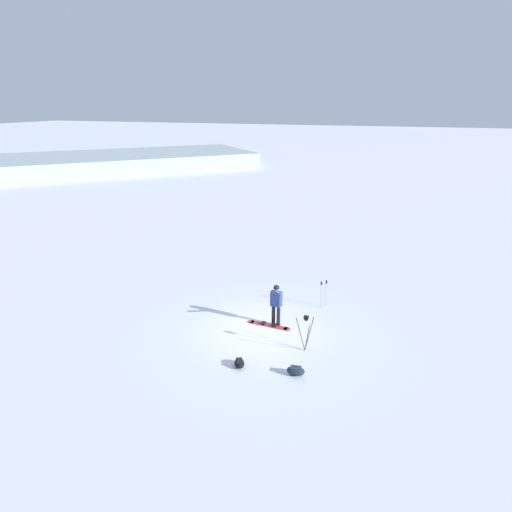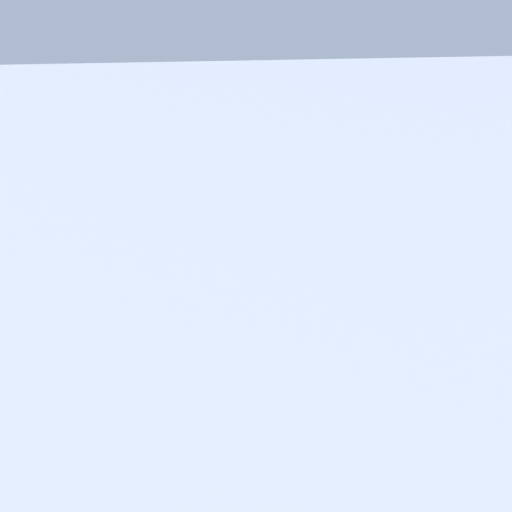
{
  "view_description": "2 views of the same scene",
  "coord_description": "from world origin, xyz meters",
  "px_view_note": "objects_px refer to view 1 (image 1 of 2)",
  "views": [
    {
      "loc": [
        -13.88,
        -4.63,
        8.23
      ],
      "look_at": [
        -2.25,
        -0.51,
        3.83
      ],
      "focal_mm": 30.51,
      "sensor_mm": 36.0,
      "label": 1
    },
    {
      "loc": [
        3.07,
        -1.89,
        10.18
      ],
      "look_at": [
        -4.27,
        -0.02,
        7.01
      ],
      "focal_mm": 39.79,
      "sensor_mm": 36.0,
      "label": 2
    }
  ],
  "objects_px": {
    "snowboard": "(269,325)",
    "gear_bag_large": "(239,363)",
    "camera_tripod": "(306,326)",
    "ski_poles": "(324,290)",
    "gear_bag_small": "(296,371)",
    "snowboarder": "(276,301)"
  },
  "relations": [
    {
      "from": "camera_tripod",
      "to": "ski_poles",
      "type": "bearing_deg",
      "value": 1.42
    },
    {
      "from": "snowboarder",
      "to": "camera_tripod",
      "type": "height_order",
      "value": "snowboarder"
    },
    {
      "from": "camera_tripod",
      "to": "ski_poles",
      "type": "relative_size",
      "value": 1.16
    },
    {
      "from": "snowboard",
      "to": "gear_bag_small",
      "type": "height_order",
      "value": "gear_bag_small"
    },
    {
      "from": "ski_poles",
      "to": "camera_tripod",
      "type": "bearing_deg",
      "value": -178.58
    },
    {
      "from": "snowboard",
      "to": "gear_bag_large",
      "type": "distance_m",
      "value": 2.96
    },
    {
      "from": "snowboarder",
      "to": "gear_bag_small",
      "type": "xyz_separation_m",
      "value": [
        -2.96,
        -1.57,
        -0.86
      ]
    },
    {
      "from": "snowboard",
      "to": "gear_bag_large",
      "type": "xyz_separation_m",
      "value": [
        -2.95,
        0.06,
        0.1
      ]
    },
    {
      "from": "snowboarder",
      "to": "snowboard",
      "type": "xyz_separation_m",
      "value": [
        -0.15,
        0.24,
        -1.01
      ]
    },
    {
      "from": "snowboard",
      "to": "gear_bag_small",
      "type": "xyz_separation_m",
      "value": [
        -2.8,
        -1.81,
        0.14
      ]
    },
    {
      "from": "ski_poles",
      "to": "gear_bag_small",
      "type": "bearing_deg",
      "value": -178.31
    },
    {
      "from": "gear_bag_large",
      "to": "gear_bag_small",
      "type": "bearing_deg",
      "value": -85.39
    },
    {
      "from": "gear_bag_large",
      "to": "ski_poles",
      "type": "bearing_deg",
      "value": -17.82
    },
    {
      "from": "gear_bag_small",
      "to": "snowboard",
      "type": "bearing_deg",
      "value": 32.82
    },
    {
      "from": "snowboard",
      "to": "snowboarder",
      "type": "bearing_deg",
      "value": -57.12
    },
    {
      "from": "snowboarder",
      "to": "gear_bag_large",
      "type": "bearing_deg",
      "value": 174.57
    },
    {
      "from": "snowboard",
      "to": "gear_bag_small",
      "type": "distance_m",
      "value": 3.34
    },
    {
      "from": "snowboarder",
      "to": "gear_bag_large",
      "type": "height_order",
      "value": "snowboarder"
    },
    {
      "from": "camera_tripod",
      "to": "snowboarder",
      "type": "bearing_deg",
      "value": 46.77
    },
    {
      "from": "snowboard",
      "to": "gear_bag_large",
      "type": "height_order",
      "value": "gear_bag_large"
    },
    {
      "from": "camera_tripod",
      "to": "ski_poles",
      "type": "height_order",
      "value": "camera_tripod"
    },
    {
      "from": "camera_tripod",
      "to": "snowboard",
      "type": "bearing_deg",
      "value": 54.08
    }
  ]
}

